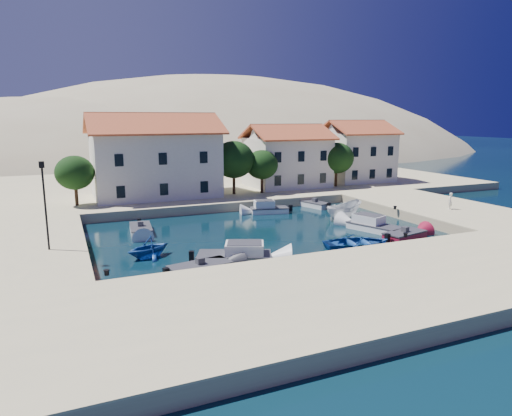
# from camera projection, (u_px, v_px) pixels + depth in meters

# --- Properties ---
(ground) EXTENTS (400.00, 400.00, 0.00)m
(ground) POSITION_uv_depth(u_px,v_px,m) (322.00, 265.00, 31.92)
(ground) COLOR black
(ground) RESTS_ON ground
(quay_south) EXTENTS (52.00, 12.00, 1.00)m
(quay_south) POSITION_uv_depth(u_px,v_px,m) (377.00, 287.00, 26.42)
(quay_south) COLOR beige
(quay_south) RESTS_ON ground
(quay_east) EXTENTS (11.00, 20.00, 1.00)m
(quay_east) POSITION_uv_depth(u_px,v_px,m) (438.00, 210.00, 48.79)
(quay_east) COLOR beige
(quay_east) RESTS_ON ground
(quay_west) EXTENTS (8.00, 20.00, 1.00)m
(quay_west) POSITION_uv_depth(u_px,v_px,m) (28.00, 251.00, 33.46)
(quay_west) COLOR beige
(quay_west) RESTS_ON ground
(quay_north) EXTENTS (80.00, 36.00, 1.00)m
(quay_north) POSITION_uv_depth(u_px,v_px,m) (198.00, 185.00, 66.85)
(quay_north) COLOR beige
(quay_north) RESTS_ON ground
(hills) EXTENTS (254.00, 176.00, 99.00)m
(hills) POSITION_uv_depth(u_px,v_px,m) (182.00, 218.00, 155.85)
(hills) COLOR tan
(hills) RESTS_ON ground
(building_left) EXTENTS (14.70, 9.45, 9.70)m
(building_left) POSITION_uv_depth(u_px,v_px,m) (155.00, 154.00, 53.68)
(building_left) COLOR beige
(building_left) RESTS_ON quay_north
(building_mid) EXTENTS (10.50, 8.40, 8.30)m
(building_mid) POSITION_uv_depth(u_px,v_px,m) (287.00, 155.00, 61.70)
(building_mid) COLOR beige
(building_mid) RESTS_ON quay_north
(building_right) EXTENTS (9.45, 8.40, 8.80)m
(building_right) POSITION_uv_depth(u_px,v_px,m) (356.00, 150.00, 67.21)
(building_right) COLOR beige
(building_right) RESTS_ON quay_north
(trees) EXTENTS (37.30, 5.30, 6.45)m
(trees) POSITION_uv_depth(u_px,v_px,m) (245.00, 162.00, 55.68)
(trees) COLOR #382314
(trees) RESTS_ON quay_north
(lamppost) EXTENTS (0.35, 0.25, 6.22)m
(lamppost) POSITION_uv_depth(u_px,v_px,m) (44.00, 197.00, 31.42)
(lamppost) COLOR black
(lamppost) RESTS_ON quay_west
(bollards) EXTENTS (29.36, 9.56, 0.30)m
(bollards) POSITION_uv_depth(u_px,v_px,m) (327.00, 233.00, 36.27)
(bollards) COLOR black
(bollards) RESTS_ON ground
(motorboat_grey_sw) EXTENTS (4.41, 2.61, 1.25)m
(motorboat_grey_sw) POSITION_uv_depth(u_px,v_px,m) (200.00, 269.00, 30.26)
(motorboat_grey_sw) COLOR #37373D
(motorboat_grey_sw) RESTS_ON ground
(cabin_cruiser_south) EXTENTS (5.68, 4.12, 1.60)m
(cabin_cruiser_south) POSITION_uv_depth(u_px,v_px,m) (234.00, 255.00, 32.54)
(cabin_cruiser_south) COLOR white
(cabin_cruiser_south) RESTS_ON ground
(rowboat_south) EXTENTS (5.92, 4.67, 1.11)m
(rowboat_south) POSITION_uv_depth(u_px,v_px,m) (357.00, 248.00, 36.18)
(rowboat_south) COLOR #1A4692
(rowboat_south) RESTS_ON ground
(motorboat_red_se) EXTENTS (4.27, 2.61, 1.25)m
(motorboat_red_se) POSITION_uv_depth(u_px,v_px,m) (405.00, 235.00, 38.85)
(motorboat_red_se) COLOR maroon
(motorboat_red_se) RESTS_ON ground
(cabin_cruiser_east) EXTENTS (3.63, 5.42, 1.60)m
(cabin_cruiser_east) POSITION_uv_depth(u_px,v_px,m) (375.00, 226.00, 41.52)
(cabin_cruiser_east) COLOR white
(cabin_cruiser_east) RESTS_ON ground
(boat_east) EXTENTS (5.29, 3.30, 1.91)m
(boat_east) POSITION_uv_depth(u_px,v_px,m) (344.00, 218.00, 46.79)
(boat_east) COLOR white
(boat_east) RESTS_ON ground
(motorboat_white_ne) EXTENTS (2.67, 3.96, 1.25)m
(motorboat_white_ne) POSITION_uv_depth(u_px,v_px,m) (315.00, 205.00, 52.75)
(motorboat_white_ne) COLOR white
(motorboat_white_ne) RESTS_ON ground
(rowboat_west) EXTENTS (4.22, 3.96, 1.77)m
(rowboat_west) POSITION_uv_depth(u_px,v_px,m) (149.00, 257.00, 33.79)
(rowboat_west) COLOR #1A4692
(rowboat_west) RESTS_ON ground
(motorboat_white_west) EXTENTS (2.24, 4.30, 1.25)m
(motorboat_white_west) POSITION_uv_depth(u_px,v_px,m) (141.00, 230.00, 40.89)
(motorboat_white_west) COLOR white
(motorboat_white_west) RESTS_ON ground
(cabin_cruiser_north) EXTENTS (4.34, 2.58, 1.60)m
(cabin_cruiser_north) POSITION_uv_depth(u_px,v_px,m) (269.00, 209.00, 49.39)
(cabin_cruiser_north) COLOR white
(cabin_cruiser_north) RESTS_ON ground
(pedestrian) EXTENTS (0.74, 0.68, 1.70)m
(pedestrian) POSITION_uv_depth(u_px,v_px,m) (450.00, 201.00, 46.33)
(pedestrian) COLOR white
(pedestrian) RESTS_ON quay_east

